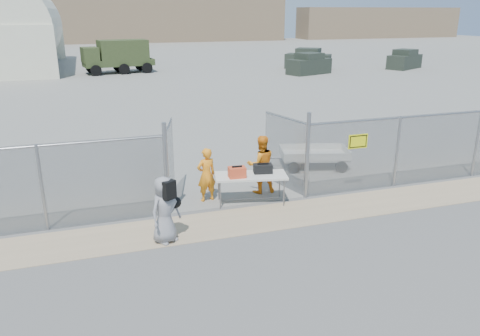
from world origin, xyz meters
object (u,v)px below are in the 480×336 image
object	(u,v)px
folding_table	(251,189)
visitor	(165,210)
security_worker_left	(206,175)
utility_trailer	(314,157)
security_worker_right	(261,164)

from	to	relation	value
folding_table	visitor	world-z (taller)	visitor
security_worker_left	utility_trailer	distance (m)	4.66
security_worker_left	security_worker_right	distance (m)	1.70
folding_table	security_worker_left	size ratio (longest dim) A/B	1.27
utility_trailer	security_worker_left	bearing A→B (deg)	-142.01
folding_table	utility_trailer	world-z (taller)	folding_table
security_worker_left	visitor	bearing A→B (deg)	42.14
visitor	utility_trailer	world-z (taller)	visitor
utility_trailer	visitor	bearing A→B (deg)	-130.80
folding_table	security_worker_right	bearing A→B (deg)	63.71
security_worker_right	utility_trailer	size ratio (longest dim) A/B	0.59
folding_table	security_worker_left	distance (m)	1.31
security_worker_left	visitor	distance (m)	2.61
security_worker_right	utility_trailer	world-z (taller)	security_worker_right
folding_table	utility_trailer	distance (m)	3.94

